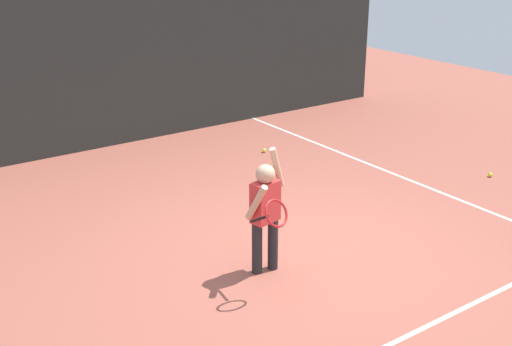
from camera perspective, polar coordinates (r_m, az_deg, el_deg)
ground_plane at (r=7.43m, az=4.64°, el=-6.93°), size 20.00×20.00×0.00m
court_line_baseline at (r=6.37m, az=15.02°, el=-12.75°), size 9.00×0.05×0.00m
court_line_sideline at (r=9.76m, az=12.78°, el=-0.39°), size 0.05×9.00×0.00m
back_fence_windscreen at (r=10.96m, az=-11.85°, el=9.72°), size 11.07×0.08×2.83m
fence_post_2 at (r=11.00m, az=-12.00°, el=10.14°), size 0.09×0.09×2.98m
fence_post_3 at (r=12.30m, az=-0.25°, el=11.68°), size 0.09×0.09×2.98m
fence_post_4 at (r=14.00m, az=9.05°, el=12.55°), size 0.09×0.09×2.98m
tennis_player at (r=6.70m, az=0.86°, el=-3.17°), size 0.64×0.66×1.35m
tennis_ball_0 at (r=10.58m, az=0.72°, el=1.99°), size 0.07×0.07×0.07m
tennis_ball_1 at (r=10.14m, az=19.87°, el=-0.15°), size 0.07×0.07×0.07m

